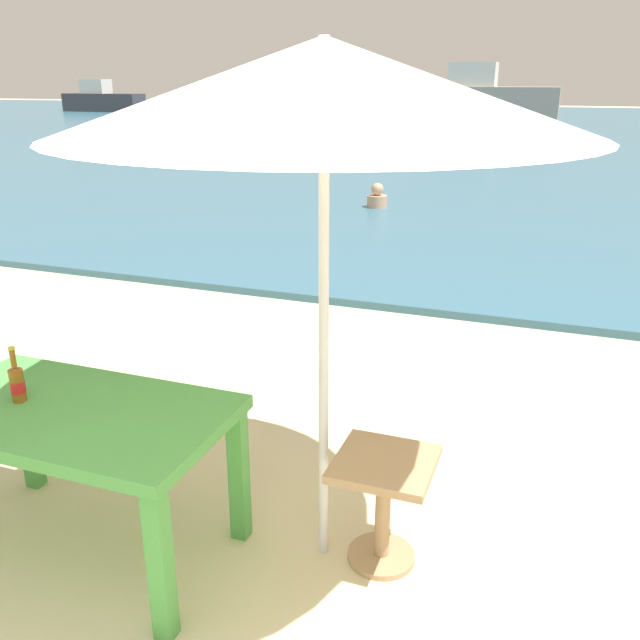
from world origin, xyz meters
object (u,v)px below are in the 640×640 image
(boat_tanker, at_px, (483,98))
(picnic_table_green, at_px, (75,430))
(patio_umbrella, at_px, (324,88))
(swimmer_person, at_px, (377,198))
(side_table_wood, at_px, (383,495))
(boat_cargo_ship, at_px, (103,100))
(beer_bottle_amber, at_px, (17,382))

(boat_tanker, bearing_deg, picnic_table_green, -85.36)
(patio_umbrella, xyz_separation_m, swimmer_person, (-2.11, 8.49, -1.88))
(side_table_wood, bearing_deg, swimmer_person, 105.78)
(picnic_table_green, bearing_deg, side_table_wood, 17.19)
(picnic_table_green, height_order, boat_tanker, boat_tanker)
(boat_cargo_ship, distance_m, boat_tanker, 24.17)
(beer_bottle_amber, distance_m, patio_umbrella, 1.88)
(side_table_wood, relative_size, boat_tanker, 0.07)
(patio_umbrella, xyz_separation_m, side_table_wood, (0.28, 0.05, -1.76))
(patio_umbrella, bearing_deg, picnic_table_green, -160.88)
(picnic_table_green, bearing_deg, patio_umbrella, 19.12)
(boat_tanker, bearing_deg, side_table_wood, -83.27)
(picnic_table_green, bearing_deg, boat_cargo_ship, 127.07)
(picnic_table_green, height_order, swimmer_person, picnic_table_green)
(beer_bottle_amber, bearing_deg, boat_cargo_ship, 126.77)
(boat_cargo_ship, xyz_separation_m, boat_tanker, (24.11, 1.61, 0.32))
(beer_bottle_amber, distance_m, side_table_wood, 1.74)
(picnic_table_green, distance_m, beer_bottle_amber, 0.34)
(side_table_wood, height_order, swimmer_person, side_table_wood)
(picnic_table_green, height_order, beer_bottle_amber, beer_bottle_amber)
(beer_bottle_amber, height_order, patio_umbrella, patio_umbrella)
(boat_cargo_ship, height_order, boat_tanker, boat_tanker)
(side_table_wood, bearing_deg, boat_cargo_ship, 128.73)
(patio_umbrella, relative_size, boat_cargo_ship, 0.42)
(patio_umbrella, bearing_deg, boat_tanker, 96.31)
(boat_tanker, bearing_deg, beer_bottle_amber, -85.78)
(beer_bottle_amber, relative_size, side_table_wood, 0.49)
(beer_bottle_amber, distance_m, boat_cargo_ship, 44.90)
(swimmer_person, xyz_separation_m, boat_cargo_ship, (-26.11, 27.09, 0.56))
(picnic_table_green, distance_m, patio_umbrella, 1.85)
(patio_umbrella, height_order, boat_tanker, boat_tanker)
(picnic_table_green, relative_size, boat_cargo_ship, 0.26)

